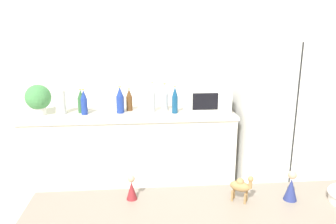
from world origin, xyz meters
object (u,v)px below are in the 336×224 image
at_px(refrigerator, 280,117).
at_px(back_bottle_1, 165,98).
at_px(microwave, 206,98).
at_px(wise_man_figurine_blue, 291,187).
at_px(back_bottle_6, 129,100).
at_px(back_bottle_4, 84,102).
at_px(back_bottle_3, 81,101).
at_px(wise_man_figurine_crimson, 132,189).
at_px(potted_plant, 38,98).
at_px(paper_towel_roll, 60,102).
at_px(back_bottle_2, 152,98).
at_px(back_bottle_5, 175,100).
at_px(camel_figurine, 241,186).
at_px(back_bottle_0, 120,100).

xyz_separation_m(refrigerator, back_bottle_1, (-1.26, 0.12, 0.22)).
xyz_separation_m(microwave, wise_man_figurine_blue, (0.01, -2.04, -0.00)).
relative_size(refrigerator, back_bottle_1, 5.75).
bearing_deg(back_bottle_6, back_bottle_1, -4.63).
bearing_deg(wise_man_figurine_blue, back_bottle_4, 123.19).
distance_m(back_bottle_3, wise_man_figurine_crimson, 2.07).
height_order(potted_plant, back_bottle_1, potted_plant).
relative_size(paper_towel_roll, back_bottle_2, 0.77).
relative_size(microwave, back_bottle_2, 1.48).
relative_size(microwave, back_bottle_5, 1.66).
bearing_deg(back_bottle_3, camel_figurine, -61.93).
height_order(paper_towel_roll, back_bottle_2, back_bottle_2).
bearing_deg(back_bottle_4, back_bottle_1, 6.17).
xyz_separation_m(potted_plant, back_bottle_1, (1.31, 0.06, -0.03)).
relative_size(potted_plant, microwave, 0.65).
xyz_separation_m(back_bottle_2, wise_man_figurine_crimson, (-0.18, -1.95, -0.03)).
relative_size(microwave, back_bottle_4, 1.80).
height_order(potted_plant, back_bottle_3, potted_plant).
bearing_deg(back_bottle_4, paper_towel_roll, 171.43).
bearing_deg(refrigerator, wise_man_figurine_blue, -112.38).
bearing_deg(back_bottle_1, back_bottle_6, 175.37).
bearing_deg(refrigerator, paper_towel_roll, 178.43).
xyz_separation_m(back_bottle_5, wise_man_figurine_blue, (0.35, -1.95, -0.00)).
bearing_deg(camel_figurine, back_bottle_3, 118.07).
bearing_deg(potted_plant, back_bottle_6, 5.89).
height_order(back_bottle_4, wise_man_figurine_blue, back_bottle_4).
xyz_separation_m(camel_figurine, wise_man_figurine_crimson, (-0.52, 0.07, -0.03)).
distance_m(paper_towel_roll, back_bottle_1, 1.09).
xyz_separation_m(potted_plant, back_bottle_0, (0.83, 0.00, -0.04)).
bearing_deg(back_bottle_6, back_bottle_2, -17.11).
bearing_deg(back_bottle_2, wise_man_figurine_blue, -73.86).
bearing_deg(paper_towel_roll, back_bottle_2, 0.51).
relative_size(back_bottle_0, back_bottle_1, 0.95).
xyz_separation_m(microwave, back_bottle_1, (-0.45, 0.03, 0.00)).
bearing_deg(refrigerator, back_bottle_2, 177.00).
distance_m(microwave, camel_figurine, 2.05).
xyz_separation_m(potted_plant, back_bottle_4, (0.46, -0.03, -0.05)).
distance_m(potted_plant, back_bottle_3, 0.43).
distance_m(potted_plant, camel_figurine, 2.51).
height_order(back_bottle_0, back_bottle_1, back_bottle_1).
bearing_deg(wise_man_figurine_blue, paper_towel_roll, 127.38).
bearing_deg(paper_towel_roll, potted_plant, -177.27).
relative_size(back_bottle_4, wise_man_figurine_crimson, 2.14).
bearing_deg(wise_man_figurine_blue, camel_figurine, 178.20).
bearing_deg(back_bottle_4, refrigerator, -0.74).
bearing_deg(wise_man_figurine_blue, back_bottle_0, 114.74).
distance_m(potted_plant, back_bottle_4, 0.47).
relative_size(potted_plant, back_bottle_4, 1.18).
relative_size(refrigerator, paper_towel_roll, 6.80).
relative_size(back_bottle_3, wise_man_figurine_crimson, 2.04).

